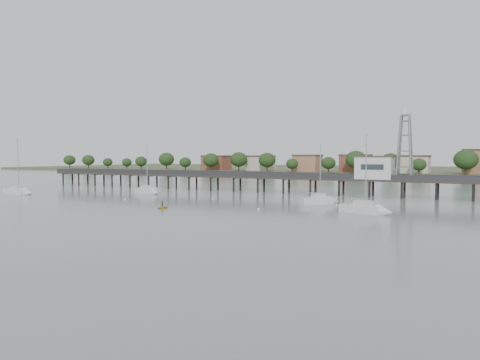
% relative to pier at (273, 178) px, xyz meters
% --- Properties ---
extents(ground_plane, '(500.00, 500.00, 0.00)m').
position_rel_pier_xyz_m(ground_plane, '(0.00, -60.00, -3.79)').
color(ground_plane, slate).
rests_on(ground_plane, ground).
extents(pier, '(150.00, 5.00, 5.50)m').
position_rel_pier_xyz_m(pier, '(0.00, 0.00, 0.00)').
color(pier, '#2D2823').
rests_on(pier, ground).
extents(pier_building, '(8.40, 5.40, 5.30)m').
position_rel_pier_xyz_m(pier_building, '(25.00, 0.00, 2.87)').
color(pier_building, silver).
rests_on(pier_building, ground).
extents(lattice_tower, '(3.20, 3.20, 15.50)m').
position_rel_pier_xyz_m(lattice_tower, '(31.50, 0.00, 7.31)').
color(lattice_tower, slate).
rests_on(lattice_tower, ground).
extents(sailboat_c, '(6.58, 6.86, 12.25)m').
position_rel_pier_xyz_m(sailboat_c, '(19.76, -20.97, -3.15)').
color(sailboat_c, silver).
rests_on(sailboat_c, ground).
extents(sailboat_a, '(8.91, 3.00, 14.47)m').
position_rel_pier_xyz_m(sailboat_a, '(-51.35, -33.50, -3.16)').
color(sailboat_a, silver).
rests_on(sailboat_a, ground).
extents(sailboat_d, '(8.55, 4.51, 13.57)m').
position_rel_pier_xyz_m(sailboat_d, '(31.18, -32.13, -3.15)').
color(sailboat_d, silver).
rests_on(sailboat_d, ground).
extents(sailboat_b, '(7.87, 4.10, 12.55)m').
position_rel_pier_xyz_m(sailboat_b, '(-25.11, -17.91, -3.15)').
color(sailboat_b, silver).
rests_on(sailboat_b, ground).
extents(white_tender, '(3.68, 1.80, 1.38)m').
position_rel_pier_xyz_m(white_tender, '(-30.30, -9.31, -3.37)').
color(white_tender, silver).
rests_on(white_tender, ground).
extents(yellow_dinghy, '(1.93, 0.73, 2.63)m').
position_rel_pier_xyz_m(yellow_dinghy, '(-3.03, -41.69, -3.79)').
color(yellow_dinghy, yellow).
rests_on(yellow_dinghy, ground).
extents(dinghy_occupant, '(0.67, 1.19, 0.27)m').
position_rel_pier_xyz_m(dinghy_occupant, '(-3.03, -41.69, -3.79)').
color(dinghy_occupant, black).
rests_on(dinghy_occupant, ground).
extents(mooring_buoys, '(69.08, 13.91, 0.39)m').
position_rel_pier_xyz_m(mooring_buoys, '(11.99, -29.22, -3.71)').
color(mooring_buoys, '#EBEBB7').
rests_on(mooring_buoys, ground).
extents(far_shore, '(500.00, 170.00, 10.40)m').
position_rel_pier_xyz_m(far_shore, '(0.36, 179.58, -2.85)').
color(far_shore, '#475133').
rests_on(far_shore, ground).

